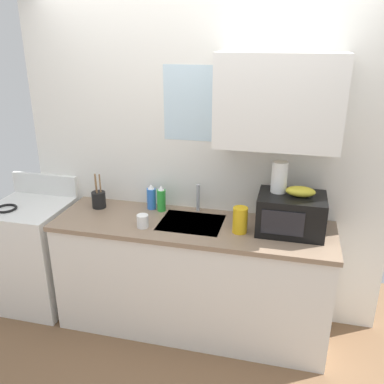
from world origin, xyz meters
TOP-DOWN VIEW (x-y plane):
  - kitchen_wall_assembly at (0.10, 0.31)m, footprint 2.84×0.42m
  - counter_unit at (-0.00, 0.00)m, footprint 2.07×0.63m
  - sink_faucet at (-0.01, 0.24)m, footprint 0.03×0.03m
  - stove_range at (-1.38, 0.00)m, footprint 0.60×0.60m
  - microwave at (0.70, 0.05)m, footprint 0.46×0.35m
  - banana_bunch at (0.75, 0.05)m, footprint 0.20×0.11m
  - paper_towel_roll at (0.60, 0.10)m, footprint 0.11×0.11m
  - dish_soap_bottle_green at (-0.29, 0.18)m, footprint 0.07×0.07m
  - dish_soap_bottle_blue at (-0.38, 0.20)m, footprint 0.07×0.07m
  - cereal_canister at (0.36, -0.05)m, footprint 0.10×0.10m
  - mug_white at (-0.33, -0.14)m, footprint 0.08×0.08m
  - utensil_crock at (-0.80, 0.12)m, footprint 0.11×0.11m

SIDE VIEW (x-z plane):
  - stove_range at x=-1.38m, z-range -0.08..1.00m
  - counter_unit at x=0.00m, z-range 0.01..0.91m
  - mug_white at x=-0.33m, z-range 0.90..0.99m
  - utensil_crock at x=-0.80m, z-range 0.83..1.11m
  - cereal_canister at x=0.36m, z-range 0.90..1.09m
  - dish_soap_bottle_blue at x=-0.38m, z-range 0.89..1.10m
  - dish_soap_bottle_green at x=-0.29m, z-range 0.89..1.10m
  - sink_faucet at x=-0.01m, z-range 0.90..1.12m
  - microwave at x=0.70m, z-range 0.90..1.17m
  - banana_bunch at x=0.75m, z-range 1.17..1.24m
  - paper_towel_roll at x=0.60m, z-range 1.17..1.39m
  - kitchen_wall_assembly at x=0.10m, z-range 0.10..2.60m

